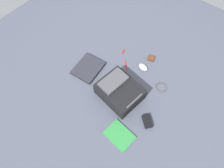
% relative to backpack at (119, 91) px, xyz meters
% --- Properties ---
extents(ground_plane, '(3.46, 3.46, 0.00)m').
position_rel_backpack_xyz_m(ground_plane, '(-0.08, -0.08, -0.08)').
color(ground_plane, '#4C5160').
extents(backpack, '(0.37, 0.43, 0.18)m').
position_rel_backpack_xyz_m(backpack, '(0.00, 0.00, 0.00)').
color(backpack, black).
rests_on(backpack, ground_plane).
extents(laptop, '(0.33, 0.29, 0.03)m').
position_rel_backpack_xyz_m(laptop, '(-0.04, -0.44, -0.07)').
color(laptop, '#24242C').
rests_on(laptop, ground_plane).
extents(book_manual, '(0.20, 0.26, 0.01)m').
position_rel_backpack_xyz_m(book_manual, '(0.31, 0.25, -0.07)').
color(book_manual, silver).
rests_on(book_manual, ground_plane).
extents(computer_mouse, '(0.08, 0.11, 0.04)m').
position_rel_backpack_xyz_m(computer_mouse, '(-0.41, 0.00, -0.06)').
color(computer_mouse, silver).
rests_on(computer_mouse, ground_plane).
extents(cable_coil, '(0.12, 0.12, 0.01)m').
position_rel_backpack_xyz_m(cable_coil, '(-0.33, 0.28, -0.08)').
color(cable_coil, '#4C4C51').
rests_on(cable_coil, ground_plane).
extents(power_brick, '(0.13, 0.14, 0.04)m').
position_rel_backpack_xyz_m(power_brick, '(0.06, 0.37, -0.06)').
color(power_brick, black).
rests_on(power_brick, ground_plane).
extents(pen_black, '(0.11, 0.11, 0.01)m').
position_rel_backpack_xyz_m(pen_black, '(-0.33, -0.16, -0.08)').
color(pen_black, red).
rests_on(pen_black, ground_plane).
extents(earbud_pouch, '(0.09, 0.09, 0.03)m').
position_rel_backpack_xyz_m(earbud_pouch, '(-0.56, 0.00, -0.07)').
color(earbud_pouch, '#59331E').
rests_on(earbud_pouch, ground_plane).
extents(usb_stick, '(0.06, 0.03, 0.01)m').
position_rel_backpack_xyz_m(usb_stick, '(-0.45, -0.29, -0.08)').
color(usb_stick, '#B21919').
rests_on(usb_stick, ground_plane).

